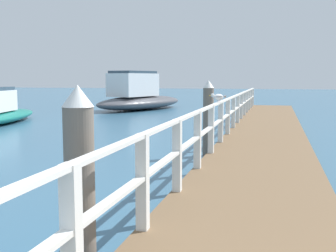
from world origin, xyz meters
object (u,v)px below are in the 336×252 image
(boat_0, at_px, (139,97))
(dock_piling_near, at_px, (80,192))
(seagull_foreground, at_px, (218,97))
(dock_piling_far, at_px, (208,118))

(boat_0, bearing_deg, dock_piling_near, 126.30)
(boat_0, bearing_deg, seagull_foreground, 133.90)
(dock_piling_far, xyz_separation_m, seagull_foreground, (0.37, -0.88, 0.60))
(dock_piling_near, bearing_deg, boat_0, 107.34)
(dock_piling_far, height_order, seagull_foreground, dock_piling_far)
(dock_piling_near, xyz_separation_m, dock_piling_far, (0.00, 7.41, 0.00))
(dock_piling_near, relative_size, boat_0, 0.24)
(dock_piling_far, distance_m, seagull_foreground, 1.13)
(dock_piling_far, relative_size, boat_0, 0.24)
(dock_piling_far, xyz_separation_m, boat_0, (-6.96, 14.90, -0.17))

